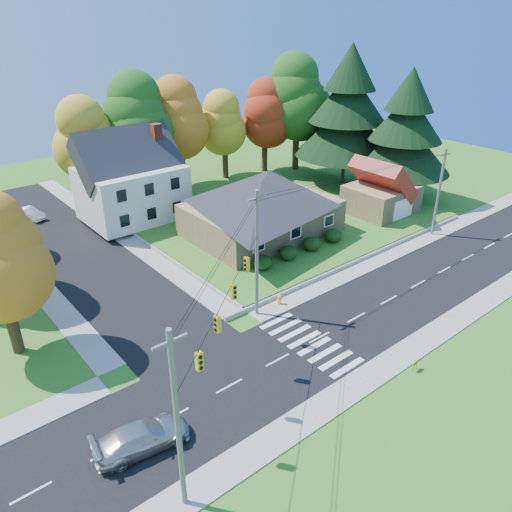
{
  "coord_description": "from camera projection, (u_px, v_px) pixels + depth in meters",
  "views": [
    {
      "loc": [
        -22.0,
        -19.64,
        21.16
      ],
      "look_at": [
        0.73,
        8.0,
        3.19
      ],
      "focal_mm": 35.0,
      "sensor_mm": 36.0,
      "label": 1
    }
  ],
  "objects": [
    {
      "name": "garage",
      "position": [
        382.0,
        191.0,
        55.03
      ],
      "size": [
        7.3,
        6.3,
        4.6
      ],
      "color": "tan",
      "rests_on": "lawn"
    },
    {
      "name": "tree_lot_0",
      "position": [
        85.0,
        138.0,
        54.15
      ],
      "size": [
        6.72,
        6.72,
        12.51
      ],
      "color": "#3F2A19",
      "rests_on": "lawn"
    },
    {
      "name": "colonial_house",
      "position": [
        131.0,
        181.0,
        52.84
      ],
      "size": [
        10.4,
        8.4,
        9.6
      ],
      "color": "silver",
      "rests_on": "lawn"
    },
    {
      "name": "tree_lot_1",
      "position": [
        138.0,
        120.0,
        56.28
      ],
      "size": [
        7.84,
        7.84,
        14.6
      ],
      "color": "#3F2A19",
      "rests_on": "lawn"
    },
    {
      "name": "sidewalk_north",
      "position": [
        273.0,
        308.0,
        38.98
      ],
      "size": [
        90.0,
        2.0,
        0.08
      ],
      "primitive_type": "cube",
      "color": "#9C9A90",
      "rests_on": "ground"
    },
    {
      "name": "white_car",
      "position": [
        30.0,
        214.0,
        55.05
      ],
      "size": [
        2.56,
        4.04,
        1.26
      ],
      "primitive_type": "imported",
      "rotation": [
        0.0,
        0.0,
        0.35
      ],
      "color": "silver",
      "rests_on": "road_cross"
    },
    {
      "name": "road_main",
      "position": [
        319.0,
        338.0,
        35.54
      ],
      "size": [
        90.0,
        8.0,
        0.02
      ],
      "primitive_type": "cube",
      "color": "black",
      "rests_on": "ground"
    },
    {
      "name": "tree_lot_5",
      "position": [
        298.0,
        97.0,
        66.4
      ],
      "size": [
        8.4,
        8.4,
        15.64
      ],
      "color": "#3F2A19",
      "rests_on": "lawn"
    },
    {
      "name": "fire_hydrant",
      "position": [
        279.0,
        300.0,
        39.3
      ],
      "size": [
        0.51,
        0.39,
        0.88
      ],
      "color": "yellow",
      "rests_on": "ground"
    },
    {
      "name": "hedge_row",
      "position": [
        300.0,
        248.0,
        46.05
      ],
      "size": [
        10.7,
        1.7,
        1.27
      ],
      "color": "#163A10",
      "rests_on": "lawn"
    },
    {
      "name": "road_cross",
      "position": [
        71.0,
        247.0,
        48.94
      ],
      "size": [
        8.0,
        44.0,
        0.02
      ],
      "primitive_type": "cube",
      "color": "black",
      "rests_on": "ground"
    },
    {
      "name": "conifer_east_b",
      "position": [
        406.0,
        131.0,
        57.39
      ],
      "size": [
        11.2,
        11.2,
        14.84
      ],
      "color": "#3F2A19",
      "rests_on": "lawn"
    },
    {
      "name": "ranch_house",
      "position": [
        261.0,
        207.0,
        49.66
      ],
      "size": [
        14.6,
        10.6,
        5.4
      ],
      "color": "tan",
      "rests_on": "lawn"
    },
    {
      "name": "traffic_infrastructure",
      "position": [
        308.0,
        268.0,
        34.08
      ],
      "size": [
        38.1,
        10.66,
        10.0
      ],
      "color": "#666059",
      "rests_on": "ground"
    },
    {
      "name": "yard_sign",
      "position": [
        415.0,
        364.0,
        32.17
      ],
      "size": [
        0.57,
        0.09,
        0.71
      ],
      "color": "black",
      "rests_on": "ground"
    },
    {
      "name": "lawn",
      "position": [
        267.0,
        209.0,
        57.31
      ],
      "size": [
        30.0,
        30.0,
        0.5
      ],
      "primitive_type": "cube",
      "color": "#3D7923",
      "rests_on": "ground"
    },
    {
      "name": "conifer_east_a",
      "position": [
        348.0,
        112.0,
        61.84
      ],
      "size": [
        12.8,
        12.8,
        16.96
      ],
      "color": "#3F2A19",
      "rests_on": "lawn"
    },
    {
      "name": "tree_lot_4",
      "position": [
        265.0,
        114.0,
        66.39
      ],
      "size": [
        6.72,
        6.72,
        12.51
      ],
      "color": "#3F2A19",
      "rests_on": "lawn"
    },
    {
      "name": "tree_lot_3",
      "position": [
        224.0,
        124.0,
        63.97
      ],
      "size": [
        6.16,
        6.16,
        11.47
      ],
      "color": "#3F2A19",
      "rests_on": "lawn"
    },
    {
      "name": "sidewalk_south",
      "position": [
        375.0,
        373.0,
        32.07
      ],
      "size": [
        90.0,
        2.0,
        0.08
      ],
      "primitive_type": "cube",
      "color": "#9C9A90",
      "rests_on": "ground"
    },
    {
      "name": "tree_lot_2",
      "position": [
        179.0,
        118.0,
        60.67
      ],
      "size": [
        7.28,
        7.28,
        13.56
      ],
      "color": "#3F2A19",
      "rests_on": "lawn"
    },
    {
      "name": "ground",
      "position": [
        319.0,
        338.0,
        35.54
      ],
      "size": [
        120.0,
        120.0,
        0.0
      ],
      "primitive_type": "plane",
      "color": "#3D7923"
    },
    {
      "name": "silver_sedan",
      "position": [
        142.0,
        437.0,
        26.35
      ],
      "size": [
        5.39,
        2.79,
        1.5
      ],
      "primitive_type": "imported",
      "rotation": [
        0.0,
        0.0,
        1.43
      ],
      "color": "#BDBDBD",
      "rests_on": "road_main"
    }
  ]
}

